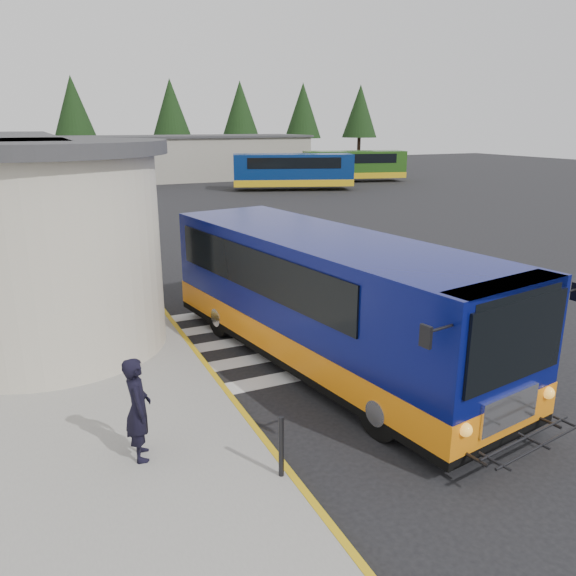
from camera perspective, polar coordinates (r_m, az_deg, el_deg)
name	(u,v)px	position (r m, az deg, el deg)	size (l,w,h in m)	color
ground	(322,317)	(16.05, 3.43, -2.95)	(140.00, 140.00, 0.00)	black
curb_strip	(150,294)	(18.37, -13.84, -0.64)	(0.12, 34.00, 0.16)	gold
crosswalk	(319,328)	(15.16, 3.19, -4.10)	(8.00, 5.35, 0.01)	silver
depot_building	(173,158)	(56.97, -11.62, 12.83)	(26.40, 8.40, 4.20)	gray
tree_line	(155,109)	(64.76, -13.35, 17.25)	(58.40, 4.40, 10.00)	black
transit_bus	(325,304)	(12.66, 3.82, -1.59)	(4.76, 10.71, 2.94)	#070D58
pedestrian_a	(138,409)	(9.30, -14.99, -11.76)	(0.62, 0.41, 1.71)	black
pedestrian_b	(48,337)	(12.83, -23.17, -4.59)	(0.83, 0.65, 1.71)	black
bollard	(281,447)	(8.74, -0.70, -15.81)	(0.08, 0.08, 0.99)	black
far_bus_a	(293,170)	(47.20, 0.50, 11.91)	(10.09, 5.85, 2.51)	#072055
far_bus_b	(354,164)	(54.54, 6.74, 12.36)	(9.83, 4.82, 2.44)	#204813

